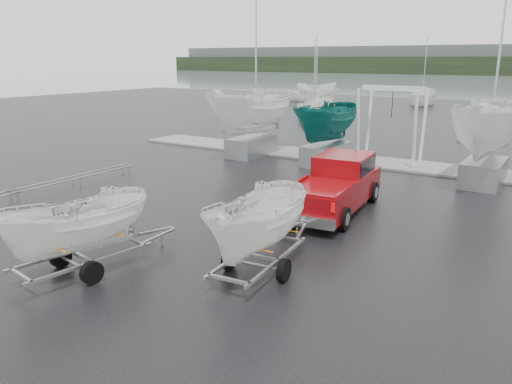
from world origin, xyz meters
name	(u,v)px	position (x,y,z in m)	size (l,w,h in m)	color
ground_plane	(224,226)	(0.00, 0.00, 0.00)	(120.00, 120.00, 0.00)	black
dock	(365,161)	(0.00, 13.00, 0.05)	(30.00, 3.00, 0.12)	gray
pickup_truck	(337,183)	(2.37, 3.90, 1.03)	(2.66, 6.12, 1.98)	maroon
trailer_hitched	(259,173)	(3.03, -2.54, 2.72)	(1.87, 3.70, 5.01)	#919499
trailer_parked	(74,179)	(-0.89, -5.10, 2.56)	(1.87, 3.74, 4.71)	#919499
boat_hoist	(392,114)	(1.32, 13.00, 2.67)	(3.30, 2.18, 4.12)	silver
keelboat_0	(251,78)	(-6.16, 11.00, 4.45)	(2.80, 3.20, 10.98)	#919499
keelboat_1	(328,99)	(-1.51, 11.20, 3.45)	(2.19, 3.20, 6.93)	#919499
keelboat_2	(494,87)	(6.33, 11.00, 4.33)	(2.72, 3.20, 10.89)	#919499
mast_rack_0	(76,177)	(-9.00, 1.00, 0.35)	(0.56, 6.50, 0.06)	#919499
moored_boat_0	(314,117)	(-12.11, 31.18, 0.00)	(3.29, 3.34, 11.69)	silver
moored_boat_1	(422,104)	(-7.00, 50.55, 0.00)	(3.38, 3.45, 11.91)	silver
moored_boat_4	(316,92)	(-28.13, 64.10, 0.00)	(3.37, 3.33, 11.32)	silver
moored_boat_6	(314,101)	(-20.37, 47.54, 0.00)	(3.29, 3.25, 11.43)	silver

